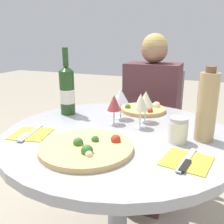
# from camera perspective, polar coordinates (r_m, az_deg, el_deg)

# --- Properties ---
(dining_table) EXTENTS (1.00, 1.00, 0.72)m
(dining_table) POSITION_cam_1_polar(r_m,az_deg,el_deg) (1.15, 1.36, -10.74)
(dining_table) COLOR gray
(dining_table) RESTS_ON ground_plane
(chair_behind_diner) EXTENTS (0.38, 0.38, 0.88)m
(chair_behind_diner) POSITION_cam_1_polar(r_m,az_deg,el_deg) (1.93, 9.25, -4.45)
(chair_behind_diner) COLOR #ADADB2
(chair_behind_diner) RESTS_ON ground_plane
(seated_diner) EXTENTS (0.37, 0.48, 1.14)m
(seated_diner) POSITION_cam_1_polar(r_m,az_deg,el_deg) (1.76, 8.26, -3.64)
(seated_diner) COLOR #512D33
(seated_diner) RESTS_ON ground_plane
(pizza_large) EXTENTS (0.34, 0.34, 0.05)m
(pizza_large) POSITION_cam_1_polar(r_m,az_deg,el_deg) (0.92, -5.82, -8.00)
(pizza_large) COLOR #DBB26B
(pizza_large) RESTS_ON dining_table
(pizza_small_far) EXTENTS (0.24, 0.24, 0.05)m
(pizza_small_far) POSITION_cam_1_polar(r_m,az_deg,el_deg) (1.39, 7.30, 0.63)
(pizza_small_far) COLOR tan
(pizza_small_far) RESTS_ON dining_table
(wine_bottle) EXTENTS (0.08, 0.08, 0.35)m
(wine_bottle) POSITION_cam_1_polar(r_m,az_deg,el_deg) (1.34, -10.23, 4.91)
(wine_bottle) COLOR #23471E
(wine_bottle) RESTS_ON dining_table
(tall_carafe) EXTENTS (0.08, 0.08, 0.29)m
(tall_carafe) POSITION_cam_1_polar(r_m,az_deg,el_deg) (1.03, 20.87, 1.15)
(tall_carafe) COLOR tan
(tall_carafe) RESTS_ON dining_table
(sugar_shaker) EXTENTS (0.08, 0.08, 0.10)m
(sugar_shaker) POSITION_cam_1_polar(r_m,az_deg,el_deg) (1.00, 14.84, -4.00)
(sugar_shaker) COLOR silver
(sugar_shaker) RESTS_ON dining_table
(wine_glass_back_left) EXTENTS (0.08, 0.08, 0.15)m
(wine_glass_back_left) POSITION_cam_1_polar(r_m,az_deg,el_deg) (1.24, 2.01, 3.60)
(wine_glass_back_left) COLOR silver
(wine_glass_back_left) RESTS_ON dining_table
(wine_glass_front_right) EXTENTS (0.07, 0.07, 0.16)m
(wine_glass_front_right) POSITION_cam_1_polar(r_m,az_deg,el_deg) (1.12, 6.55, 2.12)
(wine_glass_front_right) COLOR silver
(wine_glass_front_right) RESTS_ON dining_table
(wine_glass_back_right) EXTENTS (0.08, 0.08, 0.15)m
(wine_glass_back_right) POSITION_cam_1_polar(r_m,az_deg,el_deg) (1.20, 7.71, 2.86)
(wine_glass_back_right) COLOR silver
(wine_glass_back_right) RESTS_ON dining_table
(wine_glass_front_left) EXTENTS (0.07, 0.07, 0.14)m
(wine_glass_front_left) POSITION_cam_1_polar(r_m,az_deg,el_deg) (1.16, 0.48, 1.96)
(wine_glass_front_left) COLOR silver
(wine_glass_front_left) RESTS_ON dining_table
(place_setting_left) EXTENTS (0.18, 0.19, 0.01)m
(place_setting_left) POSITION_cam_1_polar(r_m,az_deg,el_deg) (1.11, -18.10, -4.75)
(place_setting_left) COLOR yellow
(place_setting_left) RESTS_ON dining_table
(place_setting_right) EXTENTS (0.17, 0.19, 0.01)m
(place_setting_right) POSITION_cam_1_polar(r_m,az_deg,el_deg) (0.88, 16.66, -10.65)
(place_setting_right) COLOR yellow
(place_setting_right) RESTS_ON dining_table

